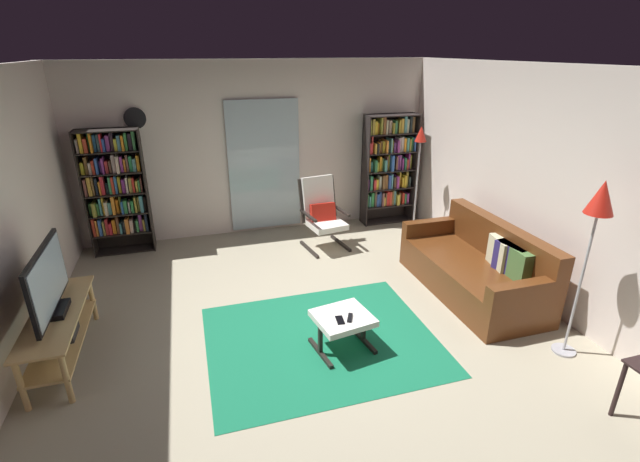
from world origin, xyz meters
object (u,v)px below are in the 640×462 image
Objects in this scene: floor_lamp_by_shelf at (420,151)px; wall_clock at (135,118)px; leather_sofa at (477,269)px; lounge_armchair at (322,211)px; ottoman at (343,321)px; floor_lamp_by_sofa at (598,211)px; television at (48,283)px; cell_phone at (340,320)px; tv_remote at (350,318)px; tv_stand at (60,328)px; bookshelf_near_tv at (115,188)px; bookshelf_near_sofa at (388,166)px.

floor_lamp_by_shelf is 4.05m from wall_clock.
lounge_armchair reaches higher than leather_sofa.
wall_clock is at bearing 119.99° from ottoman.
floor_lamp_by_sofa is (2.05, -0.67, 1.15)m from ottoman.
television reaches higher than cell_phone.
leather_sofa reaches higher than tv_remote.
lounge_armchair is at bearing 30.66° from television.
bookshelf_near_tv reaches higher than tv_stand.
tv_remote is at bearing -14.51° from tv_stand.
bookshelf_near_tv is 3.95m from tv_remote.
leather_sofa is 13.50× the size of tv_remote.
wall_clock is (-3.80, 2.69, 1.54)m from leather_sofa.
leather_sofa is 4.90m from wall_clock.
leather_sofa is 6.70× the size of wall_clock.
bookshelf_near_sofa reaches higher than lounge_armchair.
television is at bearing -104.08° from wall_clock.
cell_phone is (-0.06, -0.07, 0.07)m from ottoman.
tv_stand reaches higher than cell_phone.
television is 0.60× the size of floor_lamp_by_sofa.
leather_sofa is at bearing -0.24° from television.
tv_stand is 2.70m from tv_remote.
tv_remote is at bearing -14.52° from television.
ottoman is 0.34× the size of floor_lamp_by_sofa.
television is 2.73m from tv_remote.
tv_stand is at bearing -104.13° from wall_clock.
tv_stand is 1.36× the size of lounge_armchair.
cell_phone is (-1.92, -3.17, -0.58)m from bookshelf_near_sofa.
wall_clock reaches higher than bookshelf_near_sofa.
tv_remote is at bearing -59.95° from wall_clock.
floor_lamp_by_sofa is 1.02× the size of floor_lamp_by_shelf.
leather_sofa is 1.15× the size of floor_lamp_by_shelf.
ottoman is 0.11m from tv_remote.
bookshelf_near_sofa is 1.05× the size of floor_lamp_by_shelf.
floor_lamp_by_sofa is at bearing -89.72° from floor_lamp_by_shelf.
bookshelf_near_sofa is 0.78m from floor_lamp_by_shelf.
leather_sofa is 1.97m from tv_remote.
bookshelf_near_tv is 4.13m from bookshelf_near_sofa.
lounge_armchair is at bearing 30.64° from tv_stand.
tv_stand is 5.12m from bookshelf_near_sofa.
wall_clock reaches higher than tv_remote.
wall_clock is at bearing 167.86° from floor_lamp_by_shelf.
television reaches higher than ottoman.
tv_remote is (-1.82, -3.17, -0.58)m from bookshelf_near_sofa.
floor_lamp_by_shelf reaches higher than tv_stand.
bookshelf_near_tv reaches higher than floor_lamp_by_shelf.
leather_sofa is 1.13× the size of floor_lamp_by_sofa.
cell_phone is at bearing -152.11° from tv_remote.
floor_lamp_by_shelf is at bearing 56.97° from cell_phone.
cell_phone is 0.08× the size of floor_lamp_by_shelf.
floor_lamp_by_sofa is at bearing 9.07° from tv_remote.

